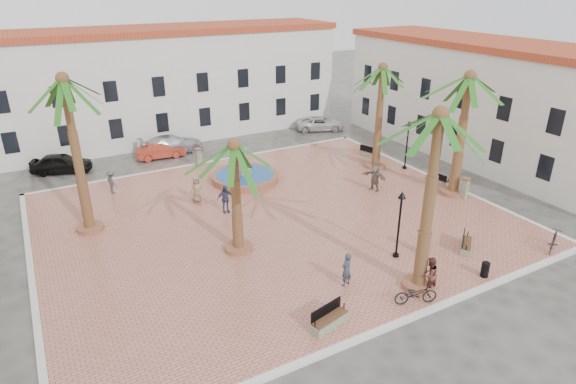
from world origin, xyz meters
name	(u,v)px	position (x,y,z in m)	size (l,w,h in m)	color
ground	(273,220)	(0.00, 0.00, 0.00)	(120.00, 120.00, 0.00)	#56544F
plaza	(273,219)	(0.00, 0.00, 0.07)	(26.00, 22.00, 0.15)	#C3745E
kerb_n	(208,163)	(0.00, 11.00, 0.08)	(26.30, 0.30, 0.16)	silver
kerb_s	(396,324)	(0.00, -11.00, 0.08)	(26.30, 0.30, 0.16)	silver
kerb_e	(434,179)	(13.00, 0.00, 0.08)	(0.30, 22.30, 0.16)	silver
kerb_w	(32,279)	(-13.00, 0.00, 0.08)	(0.30, 22.30, 0.16)	silver
building_north	(169,82)	(0.00, 19.99, 4.77)	(30.40, 7.40, 9.50)	silver
building_east	(489,101)	(19.99, 2.00, 4.52)	(7.40, 26.40, 9.00)	silver
fountain	(245,176)	(0.95, 6.18, 0.48)	(4.70, 4.70, 2.43)	#A86344
palm_nw	(66,96)	(-9.77, 3.75, 7.76)	(4.94, 4.94, 8.83)	#A86344
palm_sw	(234,160)	(-3.30, -2.40, 5.15)	(4.82, 4.82, 6.08)	#A86344
palm_s	(438,135)	(2.62, -9.50, 7.41)	(5.05, 5.05, 8.48)	#A86344
palm_e	(468,91)	(12.04, -2.63, 6.94)	(5.59, 5.59, 8.09)	#A86344
palm_ne	(382,79)	(10.64, 3.75, 6.73)	(4.97, 4.97, 7.76)	#A86344
bench_s	(329,321)	(-2.53, -9.82, 0.42)	(1.89, 0.95, 0.95)	gray
bench_se	(466,245)	(7.15, -8.17, 0.39)	(1.57, 1.41, 0.86)	gray
bench_e	(438,181)	(12.38, -0.97, 0.39)	(0.70, 1.65, 0.84)	gray
bench_ne	(370,154)	(11.70, 5.80, 0.41)	(0.99, 1.83, 0.93)	gray
lamppost_s	(400,213)	(3.47, -6.95, 2.61)	(0.40, 0.40, 3.64)	black
lamppost_e	(408,137)	(12.40, 2.48, 2.64)	(0.40, 0.40, 3.67)	black
bollard_se	(423,242)	(4.84, -7.34, 0.82)	(0.52, 0.52, 1.30)	gray
bollard_n	(198,157)	(-0.96, 10.40, 0.89)	(0.59, 0.59, 1.42)	gray
bollard_e	(465,188)	(12.15, -3.44, 0.86)	(0.56, 0.56, 1.36)	gray
litter_bin	(485,270)	(5.95, -10.40, 0.52)	(0.38, 0.38, 0.75)	black
cyclist_a	(346,269)	(-0.25, -7.77, 0.99)	(0.61, 0.40, 1.69)	#303847
bicycle_a	(416,294)	(1.59, -10.39, 0.65)	(0.67, 1.92, 1.01)	black
cyclist_b	(430,274)	(2.80, -9.92, 1.00)	(0.82, 0.64, 1.69)	#592A25
bicycle_b	(554,241)	(11.09, -10.40, 0.68)	(0.50, 1.78, 1.07)	black
pedestrian_fountain_a	(196,189)	(-3.19, 4.41, 0.99)	(0.82, 0.54, 1.69)	#90775C
pedestrian_fountain_b	(225,199)	(-2.20, 2.06, 1.04)	(1.04, 0.43, 1.78)	#3B4266
pedestrian_north	(112,182)	(-7.63, 8.41, 0.95)	(1.03, 0.59, 1.60)	#48474C
pedestrian_east	(375,177)	(7.81, 0.33, 1.11)	(1.78, 0.57, 1.92)	#6C5D54
car_black	(61,163)	(-10.14, 14.48, 0.73)	(1.72, 4.26, 1.45)	black
car_red	(161,151)	(-2.87, 14.05, 0.62)	(1.32, 3.79, 1.25)	#B13522
car_silver	(172,144)	(-1.71, 14.81, 0.75)	(2.10, 5.15, 1.50)	silver
car_white	(320,124)	(12.56, 14.51, 0.63)	(2.10, 4.54, 1.26)	beige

